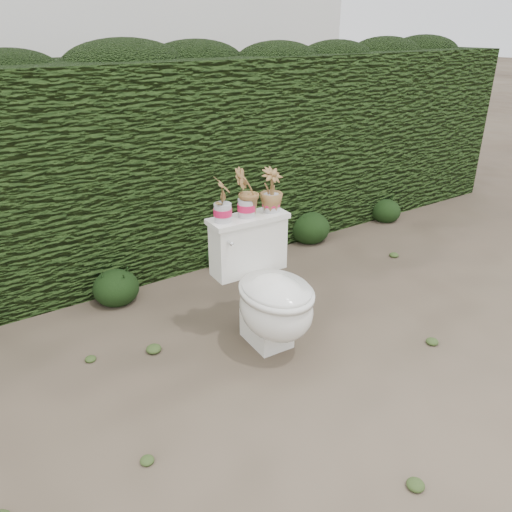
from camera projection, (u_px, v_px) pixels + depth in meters
ground at (241, 346)px, 3.12m from camera, size 60.00×60.00×0.00m
hedge at (132, 166)px, 3.98m from camera, size 8.00×1.00×1.60m
house_wall at (48, 11)px, 7.08m from camera, size 8.00×3.50×4.00m
toilet at (269, 293)px, 3.01m from camera, size 0.51×0.70×0.78m
potted_plant_left at (222, 201)px, 2.88m from camera, size 0.15×0.16×0.26m
potted_plant_center at (246, 194)px, 2.95m from camera, size 0.16×0.13×0.28m
potted_plant_right at (271, 191)px, 3.04m from camera, size 0.17×0.17×0.26m
liriope_clump_2 at (116, 284)px, 3.59m from camera, size 0.33×0.33×0.26m
liriope_clump_3 at (221, 249)px, 4.17m from camera, size 0.31×0.31×0.25m
liriope_clump_4 at (310, 225)px, 4.60m from camera, size 0.37×0.37×0.30m
liriope_clump_5 at (386, 208)px, 5.10m from camera, size 0.30×0.30×0.24m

